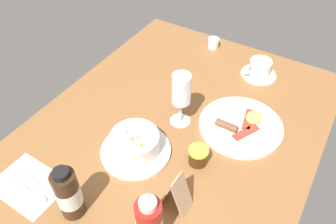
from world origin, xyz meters
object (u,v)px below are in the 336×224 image
(porridge_bowl, at_px, (135,144))
(sauce_bottle_brown, at_px, (68,194))
(menu_card, at_px, (176,192))
(wine_glass, at_px, (181,92))
(jam_jar, at_px, (198,156))
(cutlery_setting, at_px, (30,185))
(breakfast_plate, at_px, (241,125))
(creamer_jug, at_px, (214,43))
(coffee_cup, at_px, (259,69))
(sauce_bottle_red, at_px, (149,223))

(porridge_bowl, xyz_separation_m, sauce_bottle_brown, (0.23, -0.03, 0.04))
(sauce_bottle_brown, height_order, menu_card, sauce_bottle_brown)
(wine_glass, relative_size, jam_jar, 3.21)
(jam_jar, distance_m, menu_card, 0.15)
(cutlery_setting, bearing_deg, breakfast_plate, 140.77)
(jam_jar, bearing_deg, creamer_jug, -158.81)
(creamer_jug, xyz_separation_m, breakfast_plate, (0.36, 0.27, -0.01))
(cutlery_setting, bearing_deg, coffee_cup, 155.37)
(wine_glass, bearing_deg, coffee_cup, 159.99)
(porridge_bowl, height_order, creamer_jug, porridge_bowl)
(cutlery_setting, bearing_deg, sauce_bottle_red, 96.97)
(wine_glass, height_order, sauce_bottle_brown, wine_glass)
(creamer_jug, height_order, breakfast_plate, creamer_jug)
(porridge_bowl, height_order, wine_glass, wine_glass)
(creamer_jug, relative_size, wine_glass, 0.27)
(creamer_jug, distance_m, jam_jar, 0.59)
(cutlery_setting, relative_size, breakfast_plate, 0.74)
(sauce_bottle_brown, height_order, breakfast_plate, sauce_bottle_brown)
(cutlery_setting, relative_size, coffee_cup, 1.49)
(cutlery_setting, xyz_separation_m, menu_card, (-0.15, 0.36, 0.05))
(sauce_bottle_red, relative_size, menu_card, 1.44)
(wine_glass, bearing_deg, sauce_bottle_red, 19.17)
(breakfast_plate, bearing_deg, sauce_bottle_red, -5.80)
(cutlery_setting, xyz_separation_m, wine_glass, (-0.42, 0.22, 0.12))
(wine_glass, height_order, menu_card, wine_glass)
(porridge_bowl, height_order, menu_card, menu_card)
(wine_glass, xyz_separation_m, menu_card, (0.27, 0.14, -0.07))
(coffee_cup, distance_m, sauce_bottle_brown, 0.79)
(breakfast_plate, bearing_deg, creamer_jug, -143.56)
(porridge_bowl, xyz_separation_m, jam_jar, (-0.06, 0.17, -0.01))
(sauce_bottle_red, bearing_deg, cutlery_setting, -83.03)
(jam_jar, height_order, sauce_bottle_brown, sauce_bottle_brown)
(jam_jar, xyz_separation_m, menu_card, (0.15, 0.01, 0.03))
(menu_card, bearing_deg, sauce_bottle_red, -2.88)
(coffee_cup, relative_size, sauce_bottle_red, 0.80)
(sauce_bottle_brown, distance_m, menu_card, 0.26)
(sauce_bottle_brown, xyz_separation_m, breakfast_plate, (-0.48, 0.25, -0.07))
(porridge_bowl, bearing_deg, coffee_cup, 161.58)
(breakfast_plate, bearing_deg, wine_glass, -67.43)
(porridge_bowl, distance_m, coffee_cup, 0.56)
(cutlery_setting, relative_size, sauce_bottle_red, 1.19)
(wine_glass, xyz_separation_m, breakfast_plate, (-0.07, 0.18, -0.11))
(sauce_bottle_red, xyz_separation_m, menu_card, (-0.11, 0.01, -0.02))
(creamer_jug, bearing_deg, coffee_cup, 69.80)
(jam_jar, xyz_separation_m, breakfast_plate, (-0.19, 0.05, -0.02))
(porridge_bowl, bearing_deg, sauce_bottle_brown, -6.17)
(porridge_bowl, bearing_deg, jam_jar, 109.85)
(creamer_jug, distance_m, menu_card, 0.74)
(porridge_bowl, bearing_deg, breakfast_plate, 138.25)
(wine_glass, bearing_deg, sauce_bottle_brown, -10.12)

